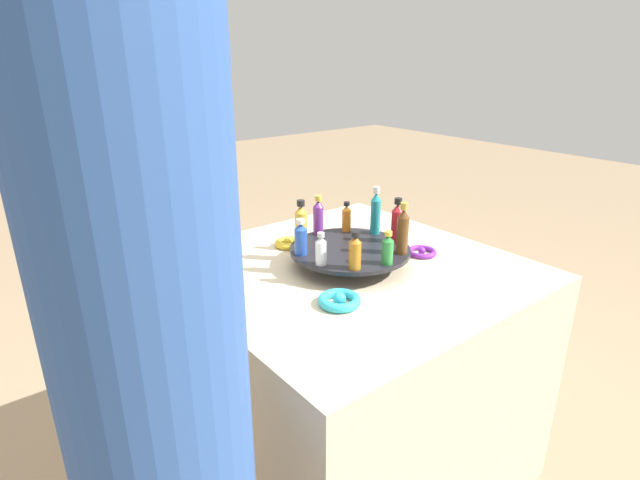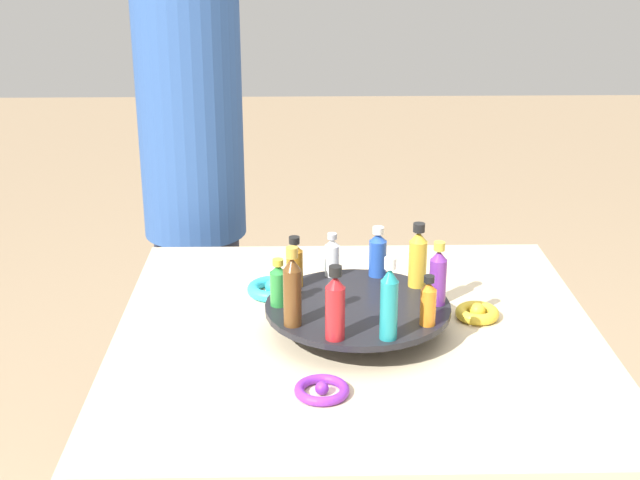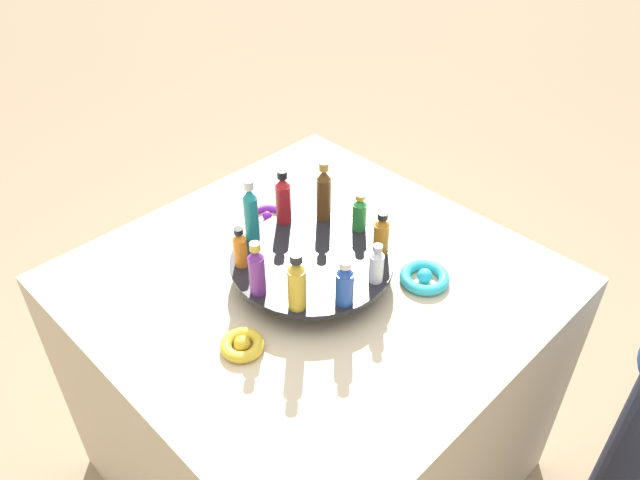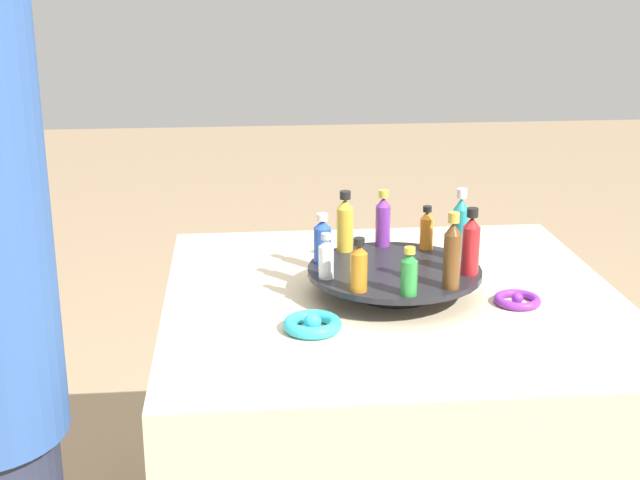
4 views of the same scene
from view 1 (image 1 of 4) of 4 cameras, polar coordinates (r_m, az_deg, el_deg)
The scene contains 17 objects.
ground_plane at distance 1.91m, azimuth 2.90°, elevation -23.36°, with size 12.00×12.00×0.00m, color #997F60.
party_table at distance 1.67m, azimuth 3.13°, elevation -14.40°, with size 0.94×0.94×0.73m.
display_stand at distance 1.48m, azimuth 3.43°, elevation -1.41°, with size 0.36×0.36×0.06m.
bottle_red at distance 1.51m, azimuth 8.80°, elevation 2.05°, with size 0.03×0.03×0.14m.
bottle_teal at distance 1.57m, azimuth 6.38°, elevation 3.17°, with size 0.03×0.03×0.15m.
bottle_orange at distance 1.60m, azimuth 3.04°, elevation 2.59°, with size 0.03×0.03×0.10m.
bottle_purple at distance 1.56m, azimuth -0.13°, elevation 2.72°, with size 0.03×0.03×0.13m.
bottle_gold at distance 1.49m, azimuth -2.18°, elevation 1.91°, with size 0.04×0.04×0.13m.
bottle_blue at distance 1.41m, azimuth -2.22°, elevation 0.20°, with size 0.04×0.04×0.11m.
bottle_clear at distance 1.34m, azimuth 0.10°, elevation -1.16°, with size 0.03×0.03×0.09m.
bottle_amber at distance 1.32m, azimuth 4.02°, elevation -1.35°, with size 0.03×0.03×0.10m.
bottle_green at distance 1.36m, azimuth 7.66°, elevation -1.05°, with size 0.03×0.03×0.09m.
bottle_brown at distance 1.43m, azimuth 9.44°, elevation 1.08°, with size 0.03×0.03×0.15m.
ribbon_bow_gold at distance 1.64m, azimuth -3.66°, elevation -0.34°, with size 0.09×0.09×0.03m.
ribbon_bow_teal at distance 1.27m, azimuth 2.24°, elevation -6.89°, with size 0.11×0.11×0.03m.
ribbon_bow_purple at distance 1.60m, azimuth 11.55°, elevation -1.33°, with size 0.09×0.09×0.02m.
person_figure at distance 0.83m, azimuth -17.70°, elevation -18.92°, with size 0.27×0.27×1.60m.
Camera 1 is at (-0.92, -1.02, 1.33)m, focal length 28.00 mm.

